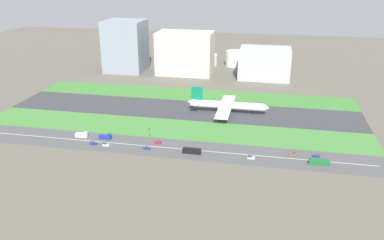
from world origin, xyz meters
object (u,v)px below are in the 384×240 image
(truck_0, at_px, (105,137))
(car_5, at_px, (106,144))
(fuel_tank_centre, at_px, (234,59))
(bus_1, at_px, (192,151))
(car_0, at_px, (158,142))
(bus_0, at_px, (319,162))
(car_6, at_px, (93,143))
(airliner, at_px, (226,105))
(hangar_building, at_px, (185,53))
(car_1, at_px, (317,156))
(car_4, at_px, (293,154))
(office_tower, at_px, (265,63))
(fuel_tank_west, at_px, (208,60))
(car_3, at_px, (146,148))
(terminal_building, at_px, (126,46))
(traffic_light, at_px, (149,132))
(truck_1, at_px, (82,135))
(car_2, at_px, (251,157))

(truck_0, height_order, car_5, truck_0)
(fuel_tank_centre, bearing_deg, bus_1, -90.26)
(car_0, height_order, bus_1, bus_1)
(bus_0, distance_m, car_0, 101.12)
(bus_0, distance_m, car_6, 141.65)
(airliner, distance_m, hangar_building, 128.97)
(car_1, relative_size, bus_1, 0.38)
(car_4, bearing_deg, car_5, -175.17)
(airliner, bearing_deg, office_tower, 77.44)
(car_5, height_order, bus_1, bus_1)
(truck_0, xyz_separation_m, car_1, (136.69, 0.00, -0.75))
(car_1, bearing_deg, fuel_tank_west, 114.88)
(bus_1, bearing_deg, car_4, -170.76)
(car_3, bearing_deg, hangar_building, -84.86)
(bus_0, distance_m, car_4, 17.71)
(truck_0, relative_size, terminal_building, 0.15)
(car_5, xyz_separation_m, car_4, (118.30, 10.00, 0.00))
(car_0, bearing_deg, traffic_light, 136.18)
(car_1, height_order, bus_1, bus_1)
(hangar_building, bearing_deg, fuel_tank_centre, 43.37)
(car_6, height_order, car_3, same)
(car_5, xyz_separation_m, car_6, (-8.75, 0.00, 0.00))
(truck_1, xyz_separation_m, car_3, (48.85, -10.00, -0.75))
(car_0, xyz_separation_m, car_4, (86.02, 0.00, 0.00))
(truck_0, distance_m, fuel_tank_centre, 235.50)
(airliner, height_order, office_tower, office_tower)
(car_0, bearing_deg, car_4, 0.00)
(airliner, bearing_deg, car_1, -46.78)
(car_5, bearing_deg, car_0, -162.79)
(car_5, relative_size, hangar_building, 0.08)
(car_5, relative_size, truck_1, 0.52)
(bus_0, bearing_deg, truck_1, -3.71)
(car_6, bearing_deg, office_tower, -118.11)
(car_2, height_order, hangar_building, hangar_building)
(car_3, distance_m, terminal_building, 210.98)
(traffic_light, relative_size, hangar_building, 0.12)
(hangar_building, relative_size, fuel_tank_west, 2.67)
(car_5, xyz_separation_m, fuel_tank_centre, (57.91, 237.00, 7.91))
(car_6, relative_size, car_0, 1.00)
(car_5, xyz_separation_m, car_0, (32.28, 10.00, 0.00))
(airliner, xyz_separation_m, car_1, (63.89, -68.00, -5.31))
(car_6, xyz_separation_m, office_tower, (102.58, 192.00, 14.26))
(truck_1, distance_m, car_2, 115.00)
(truck_0, distance_m, hangar_building, 183.74)
(car_5, height_order, car_3, same)
(car_2, bearing_deg, terminal_building, -52.16)
(bus_0, distance_m, office_tower, 196.39)
(car_6, xyz_separation_m, car_2, (102.00, 0.00, 0.00))
(car_6, distance_m, traffic_light, 37.48)
(car_1, distance_m, car_4, 14.02)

